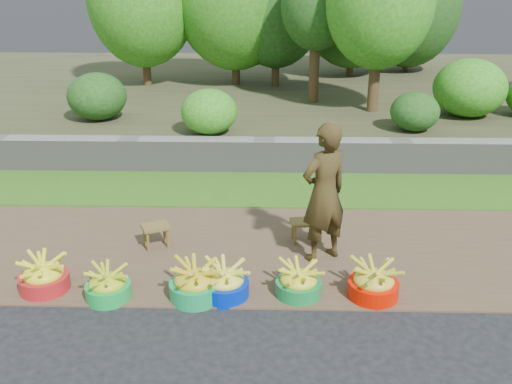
{
  "coord_description": "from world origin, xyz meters",
  "views": [
    {
      "loc": [
        0.1,
        -4.84,
        3.22
      ],
      "look_at": [
        -0.06,
        1.3,
        0.75
      ],
      "focal_mm": 40.0,
      "sensor_mm": 36.0,
      "label": 1
    }
  ],
  "objects_px": {
    "basin_d": "(225,282)",
    "vendor_woman": "(324,193)",
    "basin_a": "(44,276)",
    "stool_left": "(156,230)",
    "basin_b": "(108,285)",
    "basin_c": "(195,283)",
    "basin_f": "(374,283)",
    "stool_right": "(304,225)",
    "basin_e": "(299,282)"
  },
  "relations": [
    {
      "from": "basin_d",
      "to": "vendor_woman",
      "type": "relative_size",
      "value": 0.31
    },
    {
      "from": "basin_a",
      "to": "stool_left",
      "type": "distance_m",
      "value": 1.42
    },
    {
      "from": "basin_b",
      "to": "vendor_woman",
      "type": "relative_size",
      "value": 0.29
    },
    {
      "from": "basin_c",
      "to": "basin_d",
      "type": "height_order",
      "value": "basin_c"
    },
    {
      "from": "basin_f",
      "to": "vendor_woman",
      "type": "bearing_deg",
      "value": 119.85
    },
    {
      "from": "basin_f",
      "to": "vendor_woman",
      "type": "distance_m",
      "value": 1.15
    },
    {
      "from": "basin_d",
      "to": "stool_right",
      "type": "xyz_separation_m",
      "value": [
        0.88,
        1.25,
        0.07
      ]
    },
    {
      "from": "basin_d",
      "to": "basin_a",
      "type": "bearing_deg",
      "value": 178.07
    },
    {
      "from": "basin_b",
      "to": "stool_right",
      "type": "height_order",
      "value": "basin_b"
    },
    {
      "from": "basin_e",
      "to": "stool_right",
      "type": "height_order",
      "value": "basin_e"
    },
    {
      "from": "basin_d",
      "to": "basin_f",
      "type": "height_order",
      "value": "basin_f"
    },
    {
      "from": "basin_d",
      "to": "vendor_woman",
      "type": "height_order",
      "value": "vendor_woman"
    },
    {
      "from": "basin_a",
      "to": "basin_f",
      "type": "height_order",
      "value": "basin_f"
    },
    {
      "from": "stool_left",
      "to": "basin_e",
      "type": "bearing_deg",
      "value": -31.67
    },
    {
      "from": "basin_d",
      "to": "basin_f",
      "type": "bearing_deg",
      "value": 0.67
    },
    {
      "from": "stool_left",
      "to": "vendor_woman",
      "type": "height_order",
      "value": "vendor_woman"
    },
    {
      "from": "basin_b",
      "to": "basin_f",
      "type": "xyz_separation_m",
      "value": [
        2.73,
        0.09,
        0.02
      ]
    },
    {
      "from": "basin_a",
      "to": "basin_c",
      "type": "height_order",
      "value": "basin_c"
    },
    {
      "from": "basin_d",
      "to": "stool_left",
      "type": "bearing_deg",
      "value": 130.48
    },
    {
      "from": "stool_right",
      "to": "vendor_woman",
      "type": "height_order",
      "value": "vendor_woman"
    },
    {
      "from": "basin_c",
      "to": "stool_right",
      "type": "bearing_deg",
      "value": 47.76
    },
    {
      "from": "stool_left",
      "to": "vendor_woman",
      "type": "relative_size",
      "value": 0.24
    },
    {
      "from": "basin_b",
      "to": "basin_e",
      "type": "relative_size",
      "value": 0.97
    },
    {
      "from": "basin_a",
      "to": "basin_f",
      "type": "xyz_separation_m",
      "value": [
        3.44,
        -0.05,
        0.0
      ]
    },
    {
      "from": "basin_f",
      "to": "stool_right",
      "type": "bearing_deg",
      "value": 117.98
    },
    {
      "from": "basin_c",
      "to": "basin_f",
      "type": "distance_m",
      "value": 1.83
    },
    {
      "from": "basin_a",
      "to": "basin_f",
      "type": "bearing_deg",
      "value": -0.77
    },
    {
      "from": "basin_d",
      "to": "stool_right",
      "type": "relative_size",
      "value": 1.47
    },
    {
      "from": "basin_e",
      "to": "stool_right",
      "type": "distance_m",
      "value": 1.23
    },
    {
      "from": "basin_c",
      "to": "basin_d",
      "type": "distance_m",
      "value": 0.3
    },
    {
      "from": "basin_e",
      "to": "stool_left",
      "type": "distance_m",
      "value": 1.97
    },
    {
      "from": "basin_f",
      "to": "basin_e",
      "type": "bearing_deg",
      "value": 178.72
    },
    {
      "from": "basin_d",
      "to": "vendor_woman",
      "type": "xyz_separation_m",
      "value": [
        1.06,
        0.83,
        0.67
      ]
    },
    {
      "from": "stool_left",
      "to": "basin_f",
      "type": "bearing_deg",
      "value": -23.27
    },
    {
      "from": "basin_b",
      "to": "basin_e",
      "type": "distance_m",
      "value": 1.96
    },
    {
      "from": "basin_b",
      "to": "basin_f",
      "type": "relative_size",
      "value": 0.89
    },
    {
      "from": "basin_b",
      "to": "stool_left",
      "type": "distance_m",
      "value": 1.18
    },
    {
      "from": "basin_d",
      "to": "basin_e",
      "type": "height_order",
      "value": "basin_d"
    },
    {
      "from": "basin_c",
      "to": "stool_right",
      "type": "distance_m",
      "value": 1.75
    },
    {
      "from": "vendor_woman",
      "to": "basin_a",
      "type": "bearing_deg",
      "value": -18.71
    },
    {
      "from": "stool_left",
      "to": "vendor_woman",
      "type": "xyz_separation_m",
      "value": [
        1.98,
        -0.24,
        0.59
      ]
    },
    {
      "from": "basin_a",
      "to": "stool_left",
      "type": "bearing_deg",
      "value": 45.26
    },
    {
      "from": "stool_left",
      "to": "basin_b",
      "type": "bearing_deg",
      "value": -104.0
    },
    {
      "from": "basin_d",
      "to": "stool_right",
      "type": "distance_m",
      "value": 1.53
    },
    {
      "from": "basin_a",
      "to": "basin_c",
      "type": "xyz_separation_m",
      "value": [
        1.61,
        -0.1,
        0.01
      ]
    },
    {
      "from": "basin_d",
      "to": "basin_f",
      "type": "distance_m",
      "value": 1.53
    },
    {
      "from": "stool_left",
      "to": "basin_a",
      "type": "bearing_deg",
      "value": -134.74
    },
    {
      "from": "basin_f",
      "to": "basin_c",
      "type": "bearing_deg",
      "value": -178.17
    },
    {
      "from": "basin_a",
      "to": "basin_b",
      "type": "xyz_separation_m",
      "value": [
        0.71,
        -0.13,
        -0.02
      ]
    },
    {
      "from": "basin_a",
      "to": "basin_d",
      "type": "relative_size",
      "value": 1.03
    }
  ]
}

